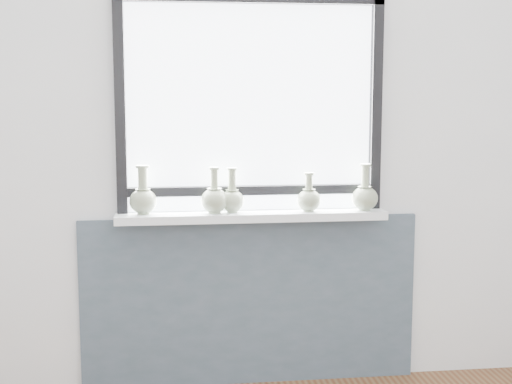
{
  "coord_description": "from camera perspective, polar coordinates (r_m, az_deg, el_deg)",
  "views": [
    {
      "loc": [
        -0.4,
        -1.7,
        1.47
      ],
      "look_at": [
        0.0,
        1.55,
        1.02
      ],
      "focal_mm": 50.0,
      "sensor_mm": 36.0,
      "label": 1
    }
  ],
  "objects": [
    {
      "name": "vase_b",
      "position": [
        3.44,
        -3.35,
        -0.54
      ],
      "size": [
        0.13,
        0.13,
        0.22
      ],
      "rotation": [
        0.0,
        0.0,
        0.22
      ],
      "color": "gray",
      "rests_on": "windowsill"
    },
    {
      "name": "vase_d",
      "position": [
        3.5,
        4.25,
        -0.52
      ],
      "size": [
        0.12,
        0.12,
        0.19
      ],
      "rotation": [
        0.0,
        0.0,
        0.32
      ],
      "color": "gray",
      "rests_on": "windowsill"
    },
    {
      "name": "vase_a",
      "position": [
        3.45,
        -9.03,
        -0.48
      ],
      "size": [
        0.13,
        0.13,
        0.23
      ],
      "rotation": [
        0.0,
        0.0,
        0.07
      ],
      "color": "gray",
      "rests_on": "windowsill"
    },
    {
      "name": "vase_c",
      "position": [
        3.47,
        -1.92,
        -0.51
      ],
      "size": [
        0.12,
        0.12,
        0.22
      ],
      "rotation": [
        0.0,
        0.0,
        0.16
      ],
      "color": "gray",
      "rests_on": "windowsill"
    },
    {
      "name": "vase_e",
      "position": [
        3.56,
        8.7,
        -0.31
      ],
      "size": [
        0.13,
        0.13,
        0.23
      ],
      "rotation": [
        0.0,
        0.0,
        -0.2
      ],
      "color": "gray",
      "rests_on": "windowsill"
    },
    {
      "name": "window",
      "position": [
        3.5,
        -0.45,
        7.35
      ],
      "size": [
        1.3,
        0.06,
        1.05
      ],
      "color": "black",
      "rests_on": "windowsill"
    },
    {
      "name": "back_wall",
      "position": [
        3.54,
        -0.52,
        5.07
      ],
      "size": [
        3.6,
        0.02,
        2.6
      ],
      "primitive_type": "cube",
      "color": "silver",
      "rests_on": "ground"
    },
    {
      "name": "windowsill",
      "position": [
        3.48,
        -0.32,
        -1.92
      ],
      "size": [
        1.32,
        0.18,
        0.04
      ],
      "primitive_type": "cube",
      "color": "silver",
      "rests_on": "apron_panel"
    },
    {
      "name": "apron_panel",
      "position": [
        3.66,
        -0.45,
        -8.7
      ],
      "size": [
        1.7,
        0.03,
        0.86
      ],
      "primitive_type": "cube",
      "color": "#455163",
      "rests_on": "ground"
    }
  ]
}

